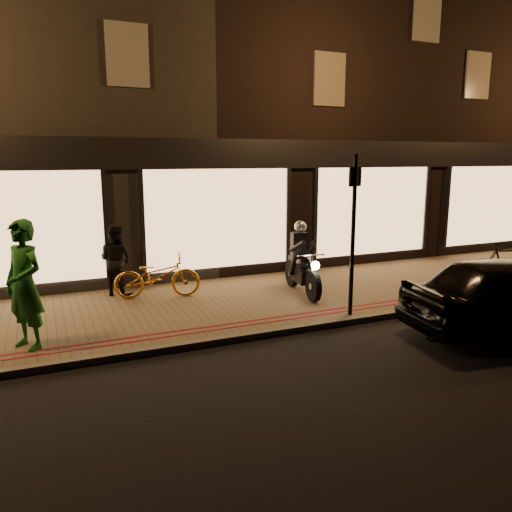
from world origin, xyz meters
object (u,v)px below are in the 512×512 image
Objects in this scene: sign_post at (353,227)px; bicycle_gold at (157,276)px; motorcycle at (302,266)px; person_green at (24,285)px.

sign_post is 4.24m from bicycle_gold.
motorcycle is at bearing -94.34° from bicycle_gold.
motorcycle is 0.65× the size of sign_post.
person_green reaches higher than motorcycle.
person_green is at bearing 141.41° from bicycle_gold.
sign_post reaches higher than motorcycle.
sign_post is 5.66m from person_green.
sign_post is at bearing -78.65° from motorcycle.
bicycle_gold is at bearing 93.27° from person_green.
sign_post is (0.11, -1.74, 1.06)m from motorcycle.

